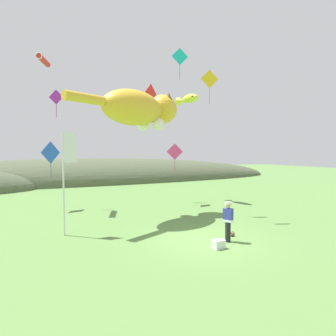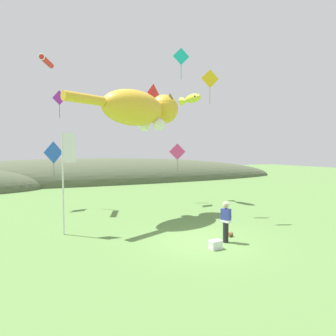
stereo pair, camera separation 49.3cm
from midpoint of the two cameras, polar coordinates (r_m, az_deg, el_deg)
ground_plane at (r=13.71m, az=8.11°, el=-13.66°), size 120.00×120.00×0.00m
distant_hill_ridge at (r=39.40m, az=-17.23°, el=-2.73°), size 58.71×15.11×6.15m
festival_attendant at (r=13.48m, az=12.00°, el=-9.80°), size 0.42×0.49×1.77m
kite_spool at (r=14.57m, az=12.75°, el=-12.23°), size 0.17×0.23×0.23m
picnic_cooler at (r=12.72m, az=10.18°, el=-14.18°), size 0.51×0.37×0.36m
festival_banner_pole at (r=14.89m, az=-17.99°, el=0.09°), size 0.66×0.08×4.89m
kite_giant_cat at (r=18.08m, az=-4.47°, el=11.12°), size 7.42×4.11×2.42m
kite_fish_windsock at (r=24.55m, az=4.95°, el=12.99°), size 0.96×2.59×0.78m
kite_tube_streamer at (r=22.76m, az=-21.55°, el=18.38°), size 1.06×2.08×0.44m
kite_diamond_red at (r=23.36m, az=-2.18°, el=14.01°), size 1.24×0.75×2.33m
kite_diamond_teal at (r=20.20m, az=3.26°, el=20.41°), size 1.05×0.25×1.98m
kite_diamond_violet at (r=23.10m, az=-19.41°, el=12.47°), size 0.92×0.52×1.94m
kite_diamond_blue at (r=21.82m, az=-20.37°, el=2.75°), size 1.29×0.86×2.44m
kite_diamond_gold at (r=17.94m, az=8.82°, el=16.41°), size 1.03×0.24×1.95m
kite_diamond_pink at (r=23.44m, az=2.39°, el=3.09°), size 1.19×0.50×2.18m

